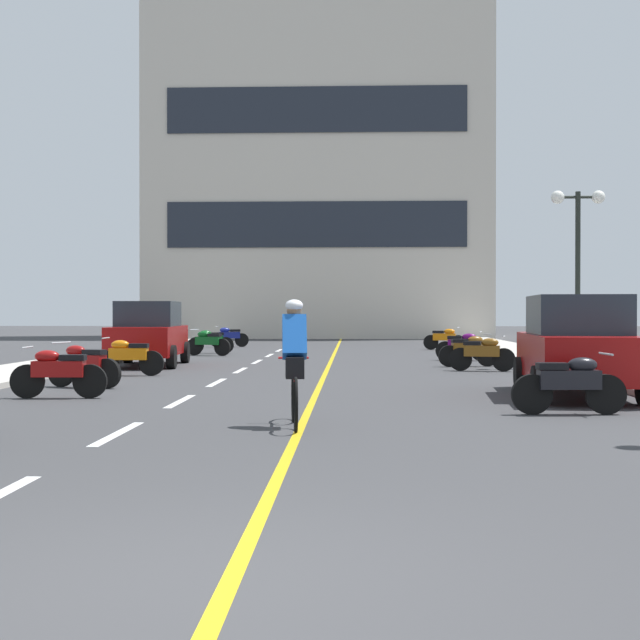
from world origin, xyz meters
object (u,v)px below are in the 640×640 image
at_px(street_lamp_mid, 578,236).
at_px(parked_car_near, 577,346).
at_px(motorcycle_4, 83,364).
at_px(motorcycle_9, 208,342).
at_px(motorcycle_5, 128,356).
at_px(motorcycle_3, 58,372).
at_px(motorcycle_11, 445,338).
at_px(motorcycle_6, 482,353).
at_px(cyclist_rider, 294,360).
at_px(motorcycle_8, 463,345).
at_px(motorcycle_7, 469,350).
at_px(parked_car_mid, 149,333).
at_px(motorcycle_12, 229,336).
at_px(motorcycle_2, 570,383).
at_px(motorcycle_10, 210,341).

distance_m(street_lamp_mid, parked_car_near, 9.01).
xyz_separation_m(motorcycle_4, motorcycle_9, (0.35, 13.12, 0.00)).
bearing_deg(motorcycle_5, motorcycle_9, 88.23).
distance_m(motorcycle_3, motorcycle_5, 5.54).
height_order(motorcycle_3, motorcycle_11, same).
xyz_separation_m(motorcycle_6, cyclist_rider, (-4.10, -11.15, 0.41)).
xyz_separation_m(parked_car_near, motorcycle_8, (-0.57, 11.86, -0.44)).
bearing_deg(motorcycle_7, cyclist_rider, -107.05).
bearing_deg(motorcycle_3, cyclist_rider, -39.55).
xyz_separation_m(parked_car_near, motorcycle_11, (-0.33, 19.72, -0.44)).
xyz_separation_m(parked_car_mid, motorcycle_4, (0.36, -7.22, -0.44)).
height_order(motorcycle_9, motorcycle_12, same).
xyz_separation_m(motorcycle_6, motorcycle_8, (0.12, 5.01, 0.00)).
bearing_deg(cyclist_rider, street_lamp_mid, 61.36).
xyz_separation_m(street_lamp_mid, parked_car_near, (-2.10, -8.33, -2.69)).
bearing_deg(motorcycle_2, motorcycle_3, 165.58).
distance_m(motorcycle_7, motorcycle_9, 10.19).
distance_m(motorcycle_7, cyclist_rider, 13.64).
bearing_deg(motorcycle_2, motorcycle_8, 89.06).
distance_m(motorcycle_2, motorcycle_5, 11.53).
distance_m(parked_car_near, motorcycle_7, 8.78).
relative_size(parked_car_near, motorcycle_11, 2.59).
distance_m(parked_car_mid, motorcycle_3, 9.45).
height_order(motorcycle_3, motorcycle_12, same).
relative_size(motorcycle_3, cyclist_rider, 0.96).
xyz_separation_m(motorcycle_6, motorcycle_10, (-8.58, 9.49, 0.00)).
bearing_deg(motorcycle_3, parked_car_near, 4.05).
xyz_separation_m(motorcycle_3, motorcycle_12, (-0.20, 22.86, 0.00)).
xyz_separation_m(motorcycle_5, cyclist_rider, (4.59, -9.19, 0.41)).
bearing_deg(street_lamp_mid, motorcycle_12, 129.70).
xyz_separation_m(motorcycle_3, motorcycle_10, (-0.06, 17.00, 0.00)).
height_order(motorcycle_2, motorcycle_5, same).
distance_m(motorcycle_2, motorcycle_9, 19.34).
bearing_deg(motorcycle_4, parked_car_mid, 92.88).
bearing_deg(motorcycle_7, motorcycle_6, -86.74).
relative_size(motorcycle_4, cyclist_rider, 0.93).
relative_size(motorcycle_5, cyclist_rider, 0.96).
height_order(motorcycle_7, motorcycle_12, same).
bearing_deg(motorcycle_10, motorcycle_6, -47.89).
bearing_deg(motorcycle_6, cyclist_rider, -110.21).
height_order(parked_car_mid, motorcycle_2, parked_car_mid).
bearing_deg(motorcycle_3, motorcycle_7, 48.13).
xyz_separation_m(street_lamp_mid, parked_car_mid, (-11.90, 0.43, -2.69)).
xyz_separation_m(parked_car_near, motorcycle_10, (-9.28, 16.34, -0.44)).
bearing_deg(cyclist_rider, motorcycle_10, 102.24).
relative_size(street_lamp_mid, motorcycle_9, 2.87).
relative_size(motorcycle_2, motorcycle_9, 1.04).
distance_m(street_lamp_mid, motorcycle_8, 5.42).
bearing_deg(motorcycle_7, motorcycle_9, 144.38).
height_order(street_lamp_mid, motorcycle_8, street_lamp_mid).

